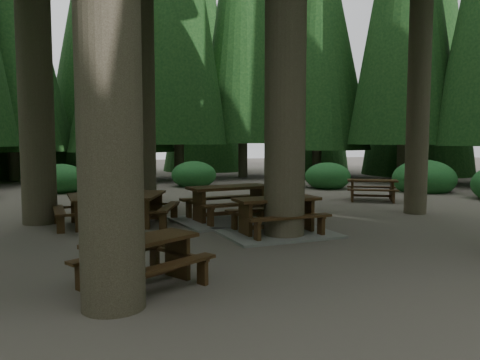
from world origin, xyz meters
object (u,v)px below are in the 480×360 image
object	(u,v)px
picnic_table_b	(146,204)
picnic_table_d	(372,187)
picnic_table_c	(229,208)
picnic_table_e	(142,255)
picnic_table_a	(277,222)
picnic_table_f	(84,206)

from	to	relation	value
picnic_table_b	picnic_table_d	bearing A→B (deg)	-54.06
picnic_table_c	picnic_table_e	distance (m)	5.40
picnic_table_e	picnic_table_b	bearing A→B (deg)	51.82
picnic_table_a	picnic_table_f	world-z (taller)	picnic_table_a
picnic_table_d	picnic_table_e	size ratio (longest dim) A/B	1.02
picnic_table_a	picnic_table_d	distance (m)	6.67
picnic_table_c	picnic_table_b	bearing A→B (deg)	164.39
picnic_table_c	picnic_table_f	xyz separation A→B (m)	(-3.43, 0.33, 0.16)
picnic_table_e	picnic_table_f	xyz separation A→B (m)	(-0.79, 5.04, 0.02)
picnic_table_c	picnic_table_e	bearing A→B (deg)	-129.05
picnic_table_b	picnic_table_e	distance (m)	4.95
picnic_table_e	picnic_table_f	bearing A→B (deg)	67.81
picnic_table_b	picnic_table_e	world-z (taller)	picnic_table_b
picnic_table_a	picnic_table_d	world-z (taller)	picnic_table_a
picnic_table_c	picnic_table_d	xyz separation A→B (m)	(5.67, 2.32, 0.15)
picnic_table_b	picnic_table_c	distance (m)	2.05
picnic_table_a	picnic_table_c	distance (m)	1.95
picnic_table_a	picnic_table_c	size ratio (longest dim) A/B	0.85
picnic_table_b	picnic_table_c	bearing A→B (deg)	-75.24
picnic_table_b	picnic_table_f	world-z (taller)	picnic_table_b
picnic_table_a	picnic_table_d	bearing A→B (deg)	34.56
picnic_table_b	picnic_table_e	size ratio (longest dim) A/B	1.03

